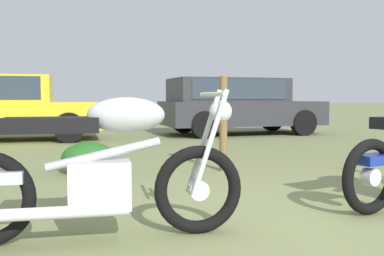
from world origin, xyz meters
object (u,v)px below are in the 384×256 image
shrub_low (89,158)px  fence_post_wooden (223,124)px  car_charcoal (235,102)px  car_yellow (2,104)px  motorcycle_silver (101,169)px

shrub_low → fence_post_wooden: 1.77m
car_charcoal → shrub_low: bearing=-129.9°
car_yellow → shrub_low: car_yellow is taller
fence_post_wooden → car_yellow: bearing=122.7°
car_yellow → car_charcoal: size_ratio=1.03×
motorcycle_silver → fence_post_wooden: bearing=58.1°
car_charcoal → fence_post_wooden: size_ratio=3.32×
shrub_low → fence_post_wooden: (1.69, -0.31, 0.42)m
motorcycle_silver → car_yellow: size_ratio=0.48×
motorcycle_silver → fence_post_wooden: (1.75, 2.41, 0.13)m
motorcycle_silver → fence_post_wooden: 2.98m
motorcycle_silver → car_charcoal: 8.62m
car_yellow → shrub_low: size_ratio=5.77×
motorcycle_silver → shrub_low: motorcycle_silver is taller
car_charcoal → fence_post_wooden: 5.69m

